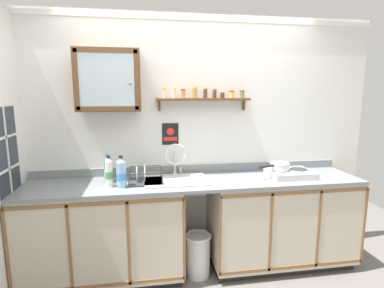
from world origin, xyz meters
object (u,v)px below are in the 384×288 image
at_px(hot_plate_stove, 290,173).
at_px(bottle_soda_green_2, 108,170).
at_px(sink, 176,180).
at_px(bottle_water_blue_1, 121,173).
at_px(bottle_opaque_white_0, 109,173).
at_px(dish_rack, 145,179).
at_px(trash_bin, 198,254).
at_px(warning_sign, 170,134).
at_px(saucepan, 279,166).
at_px(wall_cabinet, 109,81).

distance_m(hot_plate_stove, bottle_soda_green_2, 1.76).
distance_m(sink, bottle_water_blue_1, 0.53).
height_order(bottle_opaque_white_0, dish_rack, bottle_opaque_white_0).
xyz_separation_m(hot_plate_stove, bottle_water_blue_1, (-1.63, -0.08, 0.09)).
height_order(sink, trash_bin, sink).
xyz_separation_m(hot_plate_stove, warning_sign, (-1.16, 0.30, 0.38)).
relative_size(sink, dish_rack, 1.86).
bearing_deg(bottle_soda_green_2, trash_bin, -8.97).
relative_size(sink, bottle_opaque_white_0, 2.13).
bearing_deg(saucepan, bottle_soda_green_2, 178.49).
distance_m(bottle_opaque_white_0, bottle_soda_green_2, 0.11).
bearing_deg(bottle_opaque_white_0, dish_rack, 13.21).
xyz_separation_m(bottle_opaque_white_0, bottle_water_blue_1, (0.11, -0.04, 0.00)).
distance_m(hot_plate_stove, bottle_opaque_white_0, 1.74).
relative_size(bottle_water_blue_1, trash_bin, 0.68).
xyz_separation_m(sink, warning_sign, (-0.03, 0.24, 0.41)).
relative_size(saucepan, bottle_water_blue_1, 1.22).
height_order(hot_plate_stove, bottle_soda_green_2, bottle_soda_green_2).
xyz_separation_m(bottle_soda_green_2, warning_sign, (0.60, 0.24, 0.29)).
relative_size(warning_sign, trash_bin, 0.52).
xyz_separation_m(bottle_soda_green_2, dish_rack, (0.33, -0.04, -0.09)).
distance_m(saucepan, warning_sign, 1.13).
bearing_deg(bottle_opaque_white_0, hot_plate_stove, 1.45).
bearing_deg(wall_cabinet, bottle_opaque_white_0, -92.05).
distance_m(bottle_water_blue_1, wall_cabinet, 0.85).
xyz_separation_m(hot_plate_stove, bottle_soda_green_2, (-1.75, 0.07, 0.09)).
distance_m(bottle_soda_green_2, warning_sign, 0.70).
xyz_separation_m(bottle_water_blue_1, dish_rack, (0.20, 0.11, -0.10)).
bearing_deg(hot_plate_stove, sink, 177.07).
distance_m(hot_plate_stove, warning_sign, 1.26).
height_order(saucepan, bottle_soda_green_2, bottle_soda_green_2).
bearing_deg(sink, wall_cabinet, 168.81).
height_order(saucepan, warning_sign, warning_sign).
distance_m(hot_plate_stove, saucepan, 0.13).
relative_size(sink, wall_cabinet, 1.04).
relative_size(bottle_opaque_white_0, bottle_water_blue_1, 0.98).
bearing_deg(bottle_soda_green_2, bottle_water_blue_1, -49.40).
xyz_separation_m(wall_cabinet, trash_bin, (0.79, -0.24, -1.65)).
xyz_separation_m(dish_rack, warning_sign, (0.27, 0.27, 0.38)).
relative_size(sink, hot_plate_stove, 1.39).
height_order(hot_plate_stove, bottle_water_blue_1, bottle_water_blue_1).
bearing_deg(hot_plate_stove, trash_bin, -176.19).
bearing_deg(hot_plate_stove, warning_sign, 165.37).
bearing_deg(warning_sign, bottle_soda_green_2, -158.35).
bearing_deg(trash_bin, bottle_water_blue_1, -178.19).
relative_size(dish_rack, trash_bin, 0.76).
bearing_deg(trash_bin, warning_sign, 120.98).
bearing_deg(hot_plate_stove, bottle_opaque_white_0, -178.55).
height_order(saucepan, bottle_opaque_white_0, bottle_opaque_white_0).
relative_size(bottle_soda_green_2, trash_bin, 0.64).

